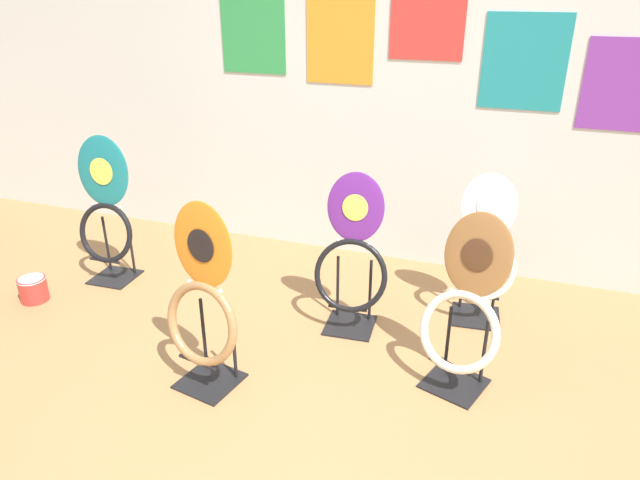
{
  "coord_description": "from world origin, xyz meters",
  "views": [
    {
      "loc": [
        0.81,
        -1.54,
        1.86
      ],
      "look_at": [
        -0.16,
        1.19,
        0.55
      ],
      "focal_mm": 32.0,
      "sensor_mm": 36.0,
      "label": 1
    }
  ],
  "objects_px": {
    "toilet_seat_display_teal_sax": "(105,211)",
    "paint_can": "(33,288)",
    "toilet_seat_display_purple_note": "(352,260)",
    "toilet_seat_display_orange_sun": "(203,307)",
    "toilet_seat_display_woodgrain": "(464,314)",
    "toilet_seat_display_white_plain": "(484,251)"
  },
  "relations": [
    {
      "from": "toilet_seat_display_woodgrain",
      "to": "toilet_seat_display_orange_sun",
      "type": "bearing_deg",
      "value": -160.48
    },
    {
      "from": "toilet_seat_display_purple_note",
      "to": "paint_can",
      "type": "relative_size",
      "value": 5.28
    },
    {
      "from": "toilet_seat_display_white_plain",
      "to": "toilet_seat_display_teal_sax",
      "type": "bearing_deg",
      "value": -172.15
    },
    {
      "from": "paint_can",
      "to": "toilet_seat_display_purple_note",
      "type": "bearing_deg",
      "value": 11.4
    },
    {
      "from": "toilet_seat_display_teal_sax",
      "to": "toilet_seat_display_woodgrain",
      "type": "bearing_deg",
      "value": -8.77
    },
    {
      "from": "toilet_seat_display_orange_sun",
      "to": "toilet_seat_display_purple_note",
      "type": "distance_m",
      "value": 0.91
    },
    {
      "from": "toilet_seat_display_woodgrain",
      "to": "paint_can",
      "type": "distance_m",
      "value": 2.67
    },
    {
      "from": "toilet_seat_display_white_plain",
      "to": "paint_can",
      "type": "xyz_separation_m",
      "value": [
        -2.68,
        -0.76,
        -0.35
      ]
    },
    {
      "from": "toilet_seat_display_teal_sax",
      "to": "paint_can",
      "type": "relative_size",
      "value": 5.63
    },
    {
      "from": "toilet_seat_display_orange_sun",
      "to": "toilet_seat_display_woodgrain",
      "type": "distance_m",
      "value": 1.26
    },
    {
      "from": "toilet_seat_display_white_plain",
      "to": "toilet_seat_display_woodgrain",
      "type": "relative_size",
      "value": 0.98
    },
    {
      "from": "toilet_seat_display_woodgrain",
      "to": "paint_can",
      "type": "bearing_deg",
      "value": -178.49
    },
    {
      "from": "toilet_seat_display_white_plain",
      "to": "toilet_seat_display_woodgrain",
      "type": "height_order",
      "value": "toilet_seat_display_woodgrain"
    },
    {
      "from": "toilet_seat_display_woodgrain",
      "to": "toilet_seat_display_white_plain",
      "type": "bearing_deg",
      "value": 87.51
    },
    {
      "from": "toilet_seat_display_orange_sun",
      "to": "toilet_seat_display_woodgrain",
      "type": "height_order",
      "value": "toilet_seat_display_orange_sun"
    },
    {
      "from": "toilet_seat_display_teal_sax",
      "to": "toilet_seat_display_purple_note",
      "type": "height_order",
      "value": "toilet_seat_display_teal_sax"
    },
    {
      "from": "toilet_seat_display_orange_sun",
      "to": "toilet_seat_display_purple_note",
      "type": "bearing_deg",
      "value": 55.23
    },
    {
      "from": "toilet_seat_display_purple_note",
      "to": "toilet_seat_display_white_plain",
      "type": "bearing_deg",
      "value": 27.75
    },
    {
      "from": "toilet_seat_display_purple_note",
      "to": "toilet_seat_display_woodgrain",
      "type": "bearing_deg",
      "value": -26.56
    },
    {
      "from": "toilet_seat_display_teal_sax",
      "to": "paint_can",
      "type": "height_order",
      "value": "toilet_seat_display_teal_sax"
    },
    {
      "from": "toilet_seat_display_orange_sun",
      "to": "toilet_seat_display_teal_sax",
      "type": "xyz_separation_m",
      "value": [
        -1.18,
        0.78,
        0.05
      ]
    },
    {
      "from": "toilet_seat_display_teal_sax",
      "to": "paint_can",
      "type": "bearing_deg",
      "value": -123.45
    }
  ]
}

